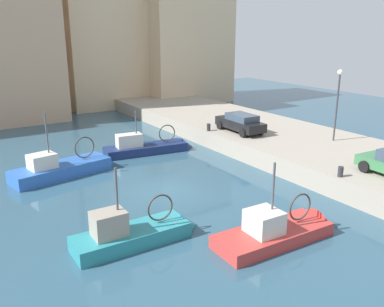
% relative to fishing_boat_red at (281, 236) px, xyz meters
% --- Properties ---
extents(water_surface, '(80.00, 80.00, 0.00)m').
position_rel_fishing_boat_red_xyz_m(water_surface, '(-1.64, 7.59, -0.14)').
color(water_surface, '#2D5166').
rests_on(water_surface, ground).
extents(quay_wall, '(9.00, 56.00, 1.20)m').
position_rel_fishing_boat_red_xyz_m(quay_wall, '(9.86, 7.59, 0.46)').
color(quay_wall, '#9E9384').
rests_on(quay_wall, ground).
extents(fishing_boat_red, '(6.08, 2.27, 4.38)m').
position_rel_fishing_boat_red_xyz_m(fishing_boat_red, '(0.00, 0.00, 0.00)').
color(fishing_boat_red, '#BC3833').
rests_on(fishing_boat_red, ground).
extents(fishing_boat_navy, '(6.85, 2.51, 3.91)m').
position_rel_fishing_boat_red_xyz_m(fishing_boat_navy, '(1.16, 14.48, -0.00)').
color(fishing_boat_navy, navy).
rests_on(fishing_boat_navy, ground).
extents(fishing_boat_teal, '(5.68, 1.90, 4.18)m').
position_rel_fishing_boat_red_xyz_m(fishing_boat_teal, '(-5.24, 3.04, 0.01)').
color(fishing_boat_teal, teal).
rests_on(fishing_boat_teal, ground).
extents(fishing_boat_blue, '(6.92, 3.03, 4.87)m').
position_rel_fishing_boat_red_xyz_m(fishing_boat_blue, '(-5.32, 12.99, -0.02)').
color(fishing_boat_blue, '#2D60B7').
rests_on(fishing_boat_blue, ground).
extents(parked_car_black, '(1.98, 4.31, 1.38)m').
position_rel_fishing_boat_red_xyz_m(parked_car_black, '(7.50, 12.02, 1.78)').
color(parked_car_black, black).
rests_on(parked_car_black, quay_wall).
extents(mooring_bollard_south, '(0.28, 0.28, 0.55)m').
position_rel_fishing_boat_red_xyz_m(mooring_bollard_south, '(5.71, 1.59, 1.34)').
color(mooring_bollard_south, '#2D2D33').
rests_on(mooring_bollard_south, quay_wall).
extents(mooring_bollard_mid, '(0.28, 0.28, 0.55)m').
position_rel_fishing_boat_red_xyz_m(mooring_bollard_mid, '(5.71, 13.59, 1.34)').
color(mooring_bollard_mid, '#2D2D33').
rests_on(mooring_bollard_mid, quay_wall).
extents(quay_streetlamp, '(0.36, 0.36, 4.83)m').
position_rel_fishing_boat_red_xyz_m(quay_streetlamp, '(11.36, 6.62, 4.32)').
color(quay_streetlamp, '#38383D').
rests_on(quay_streetlamp, quay_wall).
extents(waterfront_building_central, '(11.00, 7.12, 18.84)m').
position_rel_fishing_boat_red_xyz_m(waterfront_building_central, '(6.40, 34.51, 9.30)').
color(waterfront_building_central, beige).
rests_on(waterfront_building_central, ground).
extents(waterfront_building_east_mid, '(9.27, 8.90, 21.98)m').
position_rel_fishing_boat_red_xyz_m(waterfront_building_east_mid, '(-4.82, 32.21, 10.87)').
color(waterfront_building_east_mid, tan).
rests_on(waterfront_building_east_mid, ground).
extents(waterfront_building_east, '(10.49, 8.40, 13.98)m').
position_rel_fishing_boat_red_xyz_m(waterfront_building_east, '(14.79, 32.48, 6.87)').
color(waterfront_building_east, beige).
rests_on(waterfront_building_east, ground).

